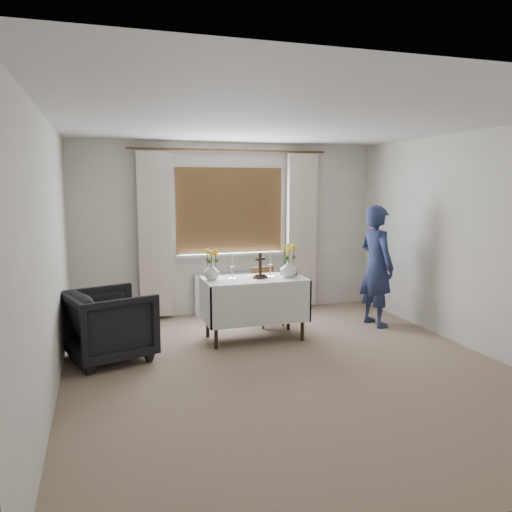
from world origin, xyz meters
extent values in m
plane|color=gray|center=(0.00, 0.00, 0.00)|extent=(5.00, 5.00, 0.00)
cube|color=white|center=(-0.05, 1.11, 0.38)|extent=(1.24, 0.64, 0.76)
imported|color=black|center=(-1.76, 0.88, 0.39)|extent=(1.07, 1.05, 0.77)
imported|color=navy|center=(1.70, 1.22, 0.81)|extent=(0.47, 0.65, 1.63)
cube|color=silver|center=(0.00, 2.42, 0.30)|extent=(1.10, 0.10, 0.60)
imported|color=silver|center=(-0.56, 1.18, 0.86)|extent=(0.20, 0.20, 0.20)
imported|color=silver|center=(0.38, 1.07, 0.87)|extent=(0.23, 0.23, 0.21)
cylinder|color=brown|center=(0.45, 1.24, 0.80)|extent=(0.27, 0.27, 0.09)
camera|label=1|loc=(-1.80, -4.61, 1.89)|focal=35.00mm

